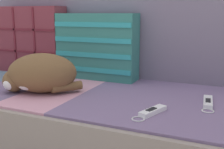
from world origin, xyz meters
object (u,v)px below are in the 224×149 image
at_px(throw_pillow_quilted, 31,40).
at_px(sleeping_cat, 39,74).
at_px(couch, 71,117).
at_px(game_remote_near, 152,112).
at_px(game_remote_far, 208,103).
at_px(throw_pillow_striped, 97,46).

height_order(throw_pillow_quilted, sleeping_cat, throw_pillow_quilted).
relative_size(couch, game_remote_near, 10.73).
height_order(sleeping_cat, game_remote_far, sleeping_cat).
height_order(couch, throw_pillow_striped, throw_pillow_striped).
bearing_deg(game_remote_near, couch, 155.02).
bearing_deg(game_remote_far, throw_pillow_quilted, 167.03).
relative_size(throw_pillow_striped, game_remote_near, 2.55).
bearing_deg(sleeping_cat, throw_pillow_striped, 73.59).
height_order(couch, sleeping_cat, sleeping_cat).
bearing_deg(sleeping_cat, game_remote_near, -7.34).
height_order(couch, game_remote_far, game_remote_far).
height_order(game_remote_near, game_remote_far, same).
relative_size(couch, throw_pillow_striped, 4.20).
distance_m(couch, game_remote_near, 0.59).
bearing_deg(couch, sleeping_cat, -111.20).
xyz_separation_m(couch, throw_pillow_striped, (0.05, 0.22, 0.36)).
xyz_separation_m(sleeping_cat, game_remote_near, (0.58, -0.07, -0.08)).
relative_size(sleeping_cat, game_remote_far, 1.89).
distance_m(throw_pillow_quilted, throw_pillow_striped, 0.47).
bearing_deg(game_remote_near, throw_pillow_quilted, 153.70).
bearing_deg(throw_pillow_striped, couch, -102.68).
bearing_deg(throw_pillow_striped, game_remote_near, -44.77).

